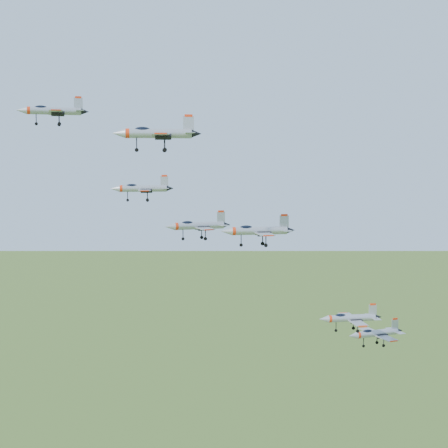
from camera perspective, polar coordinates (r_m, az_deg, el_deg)
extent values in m
cylinder|color=#999EA5|center=(124.56, -15.27, 9.94)|extent=(10.02, 2.41, 1.43)
cone|color=#999EA5|center=(124.62, -18.05, 9.87)|extent=(2.12, 1.62, 1.43)
cone|color=black|center=(124.77, -12.60, 9.99)|extent=(1.66, 1.37, 1.22)
ellipsoid|color=black|center=(124.60, -16.41, 10.16)|extent=(2.52, 1.27, 0.91)
cube|color=#999EA5|center=(121.46, -15.15, 9.94)|extent=(3.01, 5.08, 0.15)
cube|color=#999EA5|center=(127.62, -15.18, 9.70)|extent=(3.01, 5.08, 0.15)
cube|color=#999EA5|center=(124.84, -13.18, 10.67)|extent=(1.66, 0.30, 2.32)
cube|color=red|center=(124.96, -13.19, 11.22)|extent=(1.22, 0.27, 0.39)
cylinder|color=#999EA5|center=(107.19, -7.40, 3.24)|extent=(7.98, 1.50, 1.15)
cone|color=#999EA5|center=(107.29, -9.95, 3.21)|extent=(1.64, 1.22, 1.15)
cone|color=black|center=(107.30, -4.95, 3.27)|extent=(1.28, 1.03, 0.97)
ellipsoid|color=black|center=(107.19, -8.44, 3.46)|extent=(1.98, 0.91, 0.73)
cube|color=#999EA5|center=(104.74, -7.30, 3.08)|extent=(2.20, 3.97, 0.12)
cube|color=#999EA5|center=(109.67, -7.31, 3.17)|extent=(2.20, 3.97, 0.12)
cube|color=#999EA5|center=(107.23, -5.47, 3.90)|extent=(1.33, 0.17, 1.85)
cube|color=red|center=(107.21, -5.48, 4.42)|extent=(0.97, 0.17, 0.31)
cylinder|color=#999EA5|center=(93.94, -6.00, 8.23)|extent=(9.85, 2.03, 1.41)
cone|color=#999EA5|center=(94.07, -9.61, 8.18)|extent=(2.04, 1.53, 1.41)
cone|color=black|center=(94.16, -2.52, 8.25)|extent=(1.59, 1.29, 1.20)
ellipsoid|color=black|center=(93.98, -7.48, 8.54)|extent=(2.45, 1.17, 0.90)
cube|color=#999EA5|center=(90.89, -5.84, 8.16)|extent=(2.80, 4.93, 0.15)
cube|color=#999EA5|center=(96.97, -5.88, 7.98)|extent=(2.80, 4.93, 0.15)
cube|color=#999EA5|center=(94.17, -3.26, 9.14)|extent=(1.64, 0.23, 2.28)
cube|color=red|center=(94.26, -3.26, 9.86)|extent=(1.20, 0.23, 0.38)
cylinder|color=#999EA5|center=(123.43, -2.28, -0.15)|extent=(10.13, 3.06, 1.45)
cone|color=#999EA5|center=(121.79, -4.99, -0.24)|extent=(2.21, 1.76, 1.45)
cone|color=black|center=(125.26, 0.25, -0.07)|extent=(1.74, 1.47, 1.23)
ellipsoid|color=black|center=(122.68, -3.38, 0.07)|extent=(2.59, 1.43, 0.92)
cube|color=#999EA5|center=(120.56, -1.74, -0.41)|extent=(3.33, 5.25, 0.16)
cube|color=#999EA5|center=(126.49, -2.60, -0.15)|extent=(3.33, 5.25, 0.16)
cube|color=#999EA5|center=(124.72, -0.28, 0.60)|extent=(1.67, 0.40, 2.34)
cube|color=red|center=(124.62, -0.28, 1.17)|extent=(1.23, 0.35, 0.39)
cylinder|color=#999EA5|center=(106.05, 3.26, -0.61)|extent=(9.55, 1.41, 1.38)
cone|color=#999EA5|center=(104.86, 0.22, -0.67)|extent=(1.91, 1.38, 1.38)
cone|color=black|center=(107.47, 6.12, -0.56)|extent=(1.49, 1.18, 1.17)
ellipsoid|color=black|center=(105.48, 2.03, -0.36)|extent=(2.34, 1.00, 0.87)
cube|color=#999EA5|center=(103.26, 3.76, -0.92)|extent=(2.45, 4.67, 0.15)
cube|color=#999EA5|center=(109.00, 3.00, -0.59)|extent=(2.45, 4.67, 0.15)
cube|color=#999EA5|center=(107.02, 5.53, 0.19)|extent=(1.59, 0.13, 2.23)
cube|color=red|center=(106.92, 5.53, 0.82)|extent=(1.17, 0.15, 0.37)
cylinder|color=#999EA5|center=(119.67, 11.59, -8.42)|extent=(9.04, 1.48, 1.30)
cone|color=#999EA5|center=(117.92, 9.10, -8.58)|extent=(1.83, 1.34, 1.30)
cone|color=black|center=(121.56, 13.91, -8.25)|extent=(1.42, 1.13, 1.11)
ellipsoid|color=black|center=(118.81, 10.59, -8.26)|extent=(2.22, 0.98, 0.83)
cube|color=#999EA5|center=(117.26, 12.17, -8.84)|extent=(2.39, 4.45, 0.14)
cube|color=#999EA5|center=(122.35, 11.21, -8.23)|extent=(2.39, 4.45, 0.14)
cube|color=#999EA5|center=(120.84, 13.44, -7.66)|extent=(1.50, 0.15, 2.10)
cube|color=red|center=(120.60, 13.45, -7.15)|extent=(1.10, 0.16, 0.35)
cylinder|color=#999EA5|center=(131.35, 13.81, -9.66)|extent=(9.49, 3.05, 1.36)
cone|color=#999EA5|center=(128.33, 11.70, -9.97)|extent=(2.10, 1.68, 1.36)
cone|color=black|center=(134.42, 15.75, -9.36)|extent=(1.65, 1.40, 1.15)
ellipsoid|color=black|center=(129.97, 12.97, -9.57)|extent=(2.44, 1.38, 0.86)
cube|color=#999EA5|center=(129.23, 14.63, -10.05)|extent=(3.20, 4.96, 0.15)
cube|color=#999EA5|center=(133.87, 13.17, -9.48)|extent=(3.20, 4.96, 0.15)
cube|color=#999EA5|center=(133.41, 15.36, -8.84)|extent=(1.56, 0.41, 2.19)
cube|color=red|center=(133.14, 15.38, -8.36)|extent=(1.16, 0.35, 0.37)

